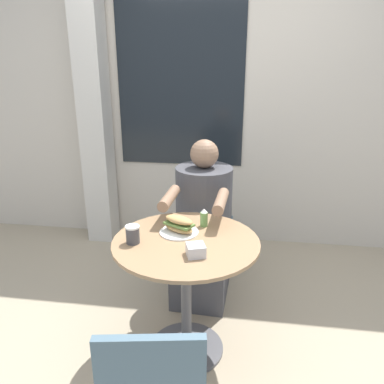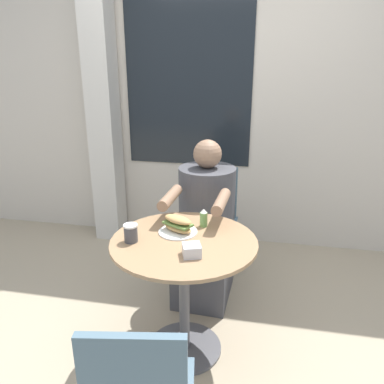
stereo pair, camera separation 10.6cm
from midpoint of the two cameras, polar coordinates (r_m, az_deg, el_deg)
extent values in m
plane|color=tan|center=(2.47, 0.21, -22.73)|extent=(8.00, 8.00, 0.00)
cube|color=beige|center=(3.43, 5.52, 14.94)|extent=(8.00, 0.08, 2.80)
cube|color=black|center=(3.41, 0.32, 17.86)|extent=(1.12, 0.01, 1.65)
cube|color=beige|center=(3.54, -12.50, 11.47)|extent=(0.24, 0.24, 2.40)
cylinder|color=#997551|center=(2.06, 0.24, -7.61)|extent=(0.81, 0.81, 0.02)
cylinder|color=#515156|center=(2.24, 0.22, -15.78)|extent=(0.06, 0.06, 0.70)
cylinder|color=#515156|center=(2.47, 0.21, -22.57)|extent=(0.44, 0.44, 0.02)
cube|color=slate|center=(2.96, 3.91, -5.02)|extent=(0.40, 0.40, 0.02)
cube|color=slate|center=(3.04, 4.58, 0.09)|extent=(0.35, 0.05, 0.42)
cylinder|color=slate|center=(2.89, 6.50, -10.70)|extent=(0.03, 0.03, 0.43)
cylinder|color=slate|center=(2.94, 0.03, -10.00)|extent=(0.03, 0.03, 0.43)
cylinder|color=slate|center=(3.18, 7.30, -7.79)|extent=(0.03, 0.03, 0.43)
cylinder|color=slate|center=(3.23, 1.43, -7.21)|extent=(0.03, 0.03, 0.43)
cube|color=#424247|center=(2.80, 2.93, -11.48)|extent=(0.40, 0.51, 0.45)
cylinder|color=#424247|center=(2.65, 3.42, -1.67)|extent=(0.40, 0.40, 0.52)
sphere|color=#8E6B51|center=(2.55, 3.58, 5.80)|extent=(0.19, 0.19, 0.19)
cylinder|color=#8E6B51|center=(2.24, 5.82, -1.51)|extent=(0.08, 0.32, 0.07)
cylinder|color=#8E6B51|center=(2.30, -2.04, -0.85)|extent=(0.08, 0.32, 0.07)
cylinder|color=white|center=(2.14, -0.73, -6.08)|extent=(0.22, 0.22, 0.01)
ellipsoid|color=tan|center=(2.13, -0.73, -5.50)|extent=(0.20, 0.16, 0.04)
cube|color=olive|center=(2.12, -0.74, -4.87)|extent=(0.19, 0.15, 0.01)
ellipsoid|color=tan|center=(2.11, -0.74, -4.23)|extent=(0.20, 0.16, 0.04)
cylinder|color=#424247|center=(2.04, -7.83, -6.36)|extent=(0.07, 0.07, 0.09)
cylinder|color=white|center=(2.02, -7.90, -5.10)|extent=(0.08, 0.08, 0.01)
cube|color=silver|center=(1.89, 1.58, -8.87)|extent=(0.11, 0.11, 0.06)
cylinder|color=#66934C|center=(2.21, 3.16, -4.22)|extent=(0.04, 0.04, 0.09)
cone|color=white|center=(2.18, 3.19, -2.88)|extent=(0.04, 0.04, 0.02)
camera|label=1|loc=(0.05, -88.61, 0.49)|focal=35.00mm
camera|label=2|loc=(0.05, 91.39, -0.49)|focal=35.00mm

